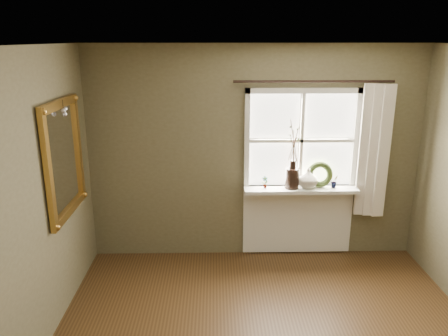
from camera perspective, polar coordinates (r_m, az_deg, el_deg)
name	(u,v)px	position (r m, az deg, el deg)	size (l,w,h in m)	color
ceiling	(291,46)	(2.87, 8.76, 15.43)	(4.50, 4.50, 0.00)	silver
wall_back	(254,154)	(5.32, 4.00, 1.86)	(4.00, 0.10, 2.60)	brown
window_frame	(301,140)	(5.29, 10.06, 3.56)	(1.36, 0.06, 1.24)	white
window_sill	(301,189)	(5.35, 9.97, -2.77)	(1.36, 0.26, 0.04)	white
window_apron	(297,220)	(5.60, 9.54, -6.65)	(1.36, 0.04, 0.88)	white
dark_jug	(292,178)	(5.28, 8.88, -1.33)	(0.17, 0.17, 0.25)	black
cream_vase	(308,178)	(5.32, 10.92, -1.32)	(0.23, 0.23, 0.24)	beige
wreath	(320,177)	(5.39, 12.38, -1.18)	(0.32, 0.32, 0.08)	#32421D
potted_plant_left	(265,182)	(5.25, 5.38, -1.86)	(0.08, 0.05, 0.15)	#32421D
potted_plant_right	(334,181)	(5.41, 14.23, -1.70)	(0.09, 0.07, 0.16)	#32421D
curtain	(373,152)	(5.45, 18.90, 2.05)	(0.36, 0.12, 1.59)	beige
curtain_rod	(314,81)	(5.14, 11.70, 11.02)	(0.03, 0.03, 1.84)	black
gilt_mirror	(64,158)	(4.56, -20.16, 1.21)	(0.10, 0.97, 1.16)	white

